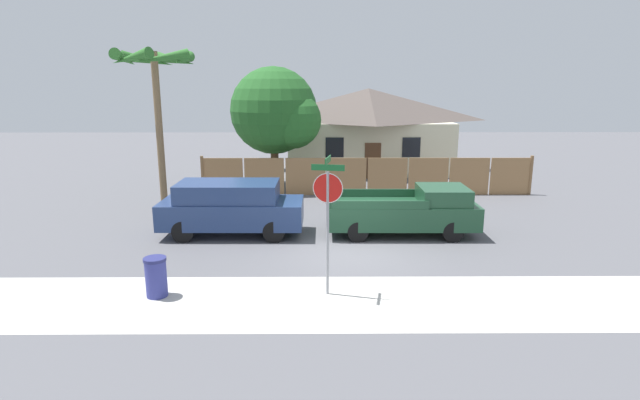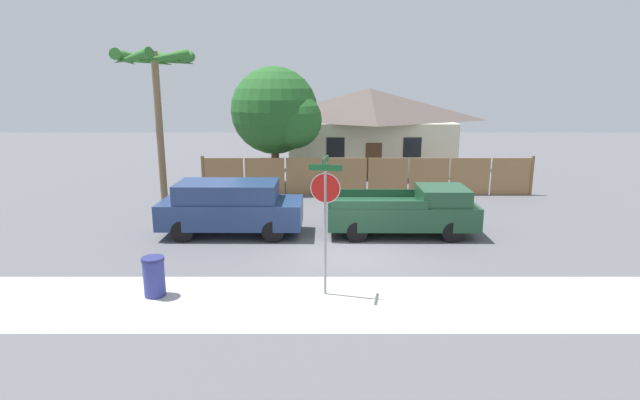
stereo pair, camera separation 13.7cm
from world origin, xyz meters
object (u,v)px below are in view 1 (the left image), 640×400
(oak_tree, at_px, (278,113))
(red_suv, at_px, (231,207))
(stop_sign, at_px, (328,203))
(palm_tree, at_px, (155,73))
(orange_pickup, at_px, (407,211))
(house, at_px, (368,128))
(trash_bin, at_px, (156,277))

(oak_tree, relative_size, red_suv, 1.23)
(stop_sign, bearing_deg, palm_tree, 138.94)
(palm_tree, distance_m, orange_pickup, 11.10)
(orange_pickup, bearing_deg, house, 90.80)
(oak_tree, height_order, orange_pickup, oak_tree)
(orange_pickup, xyz_separation_m, trash_bin, (-7.17, -5.24, -0.33))
(oak_tree, height_order, palm_tree, palm_tree)
(orange_pickup, height_order, stop_sign, stop_sign)
(orange_pickup, relative_size, stop_sign, 1.48)
(house, bearing_deg, red_suv, -114.06)
(orange_pickup, bearing_deg, red_suv, -179.47)
(palm_tree, xyz_separation_m, red_suv, (3.33, -3.26, -4.59))
(red_suv, bearing_deg, house, 66.49)
(red_suv, bearing_deg, oak_tree, 83.20)
(oak_tree, distance_m, red_suv, 8.67)
(trash_bin, bearing_deg, stop_sign, 1.48)
(oak_tree, distance_m, stop_sign, 13.53)
(red_suv, xyz_separation_m, orange_pickup, (6.16, -0.00, -0.17))
(house, relative_size, palm_tree, 1.57)
(palm_tree, height_order, stop_sign, palm_tree)
(house, bearing_deg, trash_bin, -110.62)
(stop_sign, bearing_deg, orange_pickup, 71.28)
(palm_tree, bearing_deg, trash_bin, -74.74)
(house, bearing_deg, stop_sign, -98.63)
(house, xyz_separation_m, stop_sign, (-2.85, -18.79, -0.19))
(palm_tree, xyz_separation_m, stop_sign, (6.58, -8.39, -3.24))
(trash_bin, bearing_deg, palm_tree, 105.26)
(palm_tree, bearing_deg, stop_sign, -51.90)
(trash_bin, bearing_deg, red_suv, 79.06)
(orange_pickup, distance_m, trash_bin, 8.89)
(oak_tree, bearing_deg, trash_bin, -98.76)
(house, height_order, trash_bin, house)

